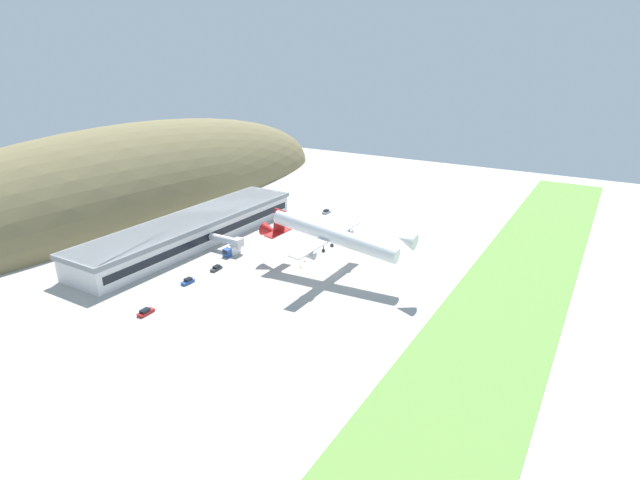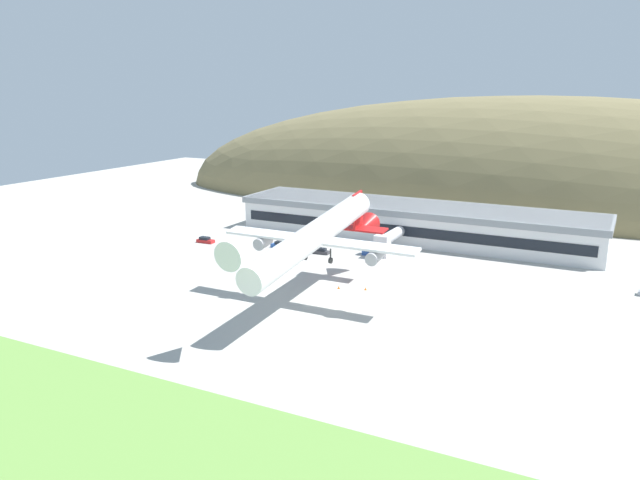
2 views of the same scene
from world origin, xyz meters
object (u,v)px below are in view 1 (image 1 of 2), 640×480
service_car_1 (326,212)px  traffic_cone_0 (305,261)px  terminal_building (192,228)px  jetway_0 (227,240)px  service_car_0 (146,312)px  cargo_airplane (331,235)px  fuel_truck (232,251)px  service_car_3 (188,281)px  service_car_2 (216,268)px  traffic_cone_1 (301,267)px

service_car_1 → traffic_cone_0: 54.14m
terminal_building → service_car_1: bearing=-23.5°
jetway_0 → traffic_cone_0: size_ratio=23.24×
terminal_building → service_car_1: 60.17m
jetway_0 → service_car_0: jetway_0 is taller
jetway_0 → cargo_airplane: bearing=-88.4°
jetway_0 → fuel_truck: 4.57m
terminal_building → service_car_0: size_ratio=20.42×
service_car_0 → service_car_3: 19.92m
terminal_building → service_car_1: (55.01, -23.96, -4.46)m
fuel_truck → cargo_airplane: bearing=-85.4°
jetway_0 → service_car_2: size_ratio=3.12×
cargo_airplane → service_car_1: (54.53, 33.56, -12.32)m
service_car_2 → traffic_cone_0: bearing=-45.1°
traffic_cone_0 → jetway_0: bearing=101.8°
service_car_2 → service_car_1: bearing=0.6°
terminal_building → traffic_cone_0: 45.60m
service_car_1 → service_car_0: bearing=-177.4°
traffic_cone_0 → traffic_cone_1: size_ratio=1.00×
cargo_airplane → traffic_cone_0: (4.66, 12.47, -12.69)m
terminal_building → traffic_cone_1: terminal_building is taller
service_car_3 → traffic_cone_1: 35.15m
cargo_airplane → fuel_truck: cargo_airplane is taller
cargo_airplane → service_car_0: (-46.85, 29.04, -12.36)m
terminal_building → service_car_3: (-26.90, -24.22, -4.46)m
service_car_0 → service_car_3: size_ratio=1.13×
terminal_building → traffic_cone_0: bearing=-83.5°
jetway_0 → service_car_1: (55.69, -6.85, -3.33)m
cargo_airplane → service_car_3: bearing=129.4°
terminal_building → service_car_0: bearing=-148.4°
service_car_1 → traffic_cone_0: size_ratio=7.50×
service_car_0 → traffic_cone_1: (46.47, -18.23, -0.34)m
cargo_airplane → traffic_cone_1: size_ratio=90.92×
terminal_building → service_car_2: bearing=-121.4°
service_car_1 → service_car_2: 70.11m
traffic_cone_0 → cargo_airplane: bearing=-110.5°
terminal_building → fuel_truck: terminal_building is taller
service_car_3 → traffic_cone_1: (27.01, -22.49, -0.38)m
traffic_cone_1 → fuel_truck: bearing=95.7°
service_car_2 → fuel_truck: size_ratio=0.66×
service_car_1 → traffic_cone_1: service_car_1 is taller
jetway_0 → traffic_cone_1: bearing=-88.5°
cargo_airplane → traffic_cone_1: 16.68m
cargo_airplane → service_car_3: (-27.38, 33.30, -12.31)m
terminal_building → jetway_0: bearing=-92.3°
service_car_3 → fuel_truck: (24.38, 3.80, 0.77)m
terminal_building → jetway_0: size_ratio=6.99×
fuel_truck → service_car_1: bearing=-3.5°
service_car_3 → terminal_building: bearing=42.0°
terminal_building → service_car_3: terminal_building is taller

